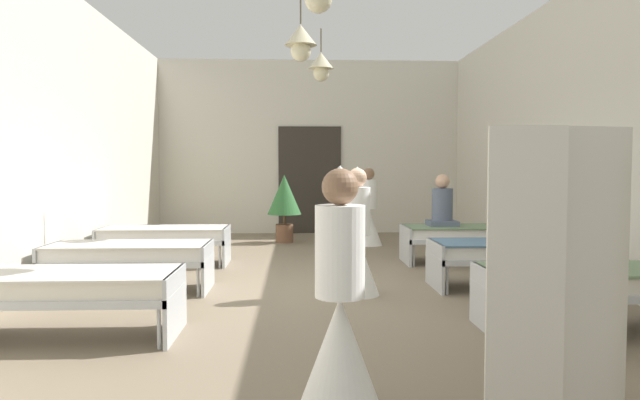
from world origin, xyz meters
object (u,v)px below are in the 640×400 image
Objects in this scene: bed_right_row_0 at (588,283)px; bed_right_row_2 at (465,235)px; nurse_near_aisle at (357,250)px; nurse_far_aisle at (369,218)px; bed_right_row_1 at (510,252)px; bed_left_row_2 at (165,236)px; patient_seated_primary at (442,207)px; bed_left_row_1 at (129,255)px; bed_left_row_0 at (67,287)px; nurse_mid_aisle at (340,325)px; potted_plant at (284,199)px; privacy_screen at (598,280)px.

bed_right_row_0 is 1.00× the size of bed_right_row_2.
nurse_far_aisle is (0.68, 4.31, 0.00)m from nurse_near_aisle.
bed_right_row_1 and bed_left_row_2 have the same top height.
bed_right_row_2 is (4.61, 0.00, 0.00)m from bed_left_row_2.
bed_right_row_0 is 2.49m from nurse_near_aisle.
bed_left_row_1 is at bearing -155.55° from patient_seated_primary.
bed_left_row_0 is 1.00× the size of bed_right_row_0.
nurse_mid_aisle is at bearing -123.79° from bed_right_row_1.
bed_left_row_1 is 1.42× the size of potted_plant.
bed_right_row_2 is at bearing 39.52° from bed_left_row_0.
potted_plant reaches higher than bed_right_row_0.
bed_right_row_0 is at bearing -22.41° from bed_left_row_1.
bed_left_row_1 is at bearing -138.19° from nurse_near_aisle.
patient_seated_primary is (4.26, 1.94, 0.43)m from bed_left_row_1.
nurse_near_aisle is 1.86× the size of patient_seated_primary.
bed_left_row_0 is at bearing 141.21° from privacy_screen.
bed_right_row_1 is at bearing 0.00° from bed_left_row_1.
bed_right_row_1 is at bearing -90.00° from bed_right_row_2.
bed_right_row_1 is (0.00, 1.90, 0.00)m from bed_right_row_0.
nurse_far_aisle is at bearing 81.24° from privacy_screen.
bed_right_row_2 is 5.83m from privacy_screen.
nurse_near_aisle is at bearing -167.37° from nurse_mid_aisle.
bed_right_row_2 is 2.43m from nurse_far_aisle.
bed_left_row_1 is 1.00× the size of bed_left_row_2.
bed_right_row_1 is 4.98m from bed_left_row_2.
patient_seated_primary reaches higher than bed_right_row_0.
bed_right_row_0 is 1.28× the size of nurse_mid_aisle.
bed_left_row_2 is (0.00, 3.80, 0.00)m from bed_left_row_0.
nurse_near_aisle reaches higher than bed_right_row_2.
bed_left_row_1 is (-4.61, 1.90, 0.00)m from bed_right_row_0.
bed_right_row_1 is 1.94m from nurse_near_aisle.
bed_left_row_1 is 4.18m from nurse_mid_aisle.
nurse_far_aisle is 1.11× the size of potted_plant.
potted_plant is at bearing 114.00° from bed_right_row_0.
patient_seated_primary is (0.89, -2.06, 0.34)m from nurse_far_aisle.
bed_left_row_2 is 3.16m from potted_plant.
privacy_screen reaches higher than bed_left_row_2.
bed_left_row_0 is at bearing 139.35° from nurse_far_aisle.
nurse_mid_aisle is at bearing -67.54° from bed_left_row_2.
patient_seated_primary reaches higher than bed_left_row_0.
nurse_far_aisle is 1.86× the size of patient_seated_primary.
bed_right_row_1 is 2.01m from patient_seated_primary.
privacy_screen is at bearing -103.90° from bed_right_row_1.
bed_left_row_0 is 6.79m from nurse_far_aisle.
bed_right_row_0 is at bearing 145.14° from nurse_mid_aisle.
bed_right_row_1 is 4.25m from nurse_mid_aisle.
potted_plant is at bearing 61.96° from nurse_far_aisle.
potted_plant reaches higher than bed_right_row_1.
patient_seated_primary is (-0.35, 3.84, 0.43)m from bed_right_row_0.
patient_seated_primary is 0.47× the size of privacy_screen.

